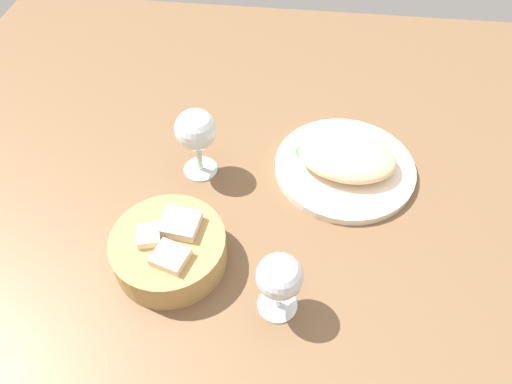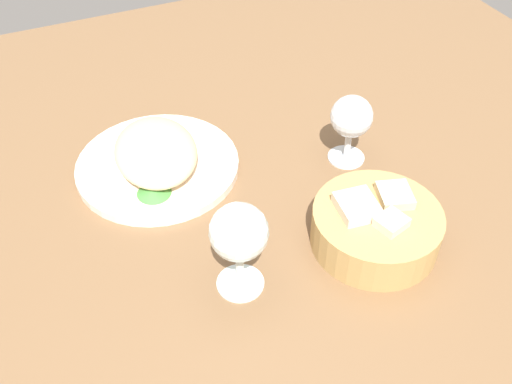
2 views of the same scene
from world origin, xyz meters
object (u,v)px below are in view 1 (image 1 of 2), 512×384
(plate, at_px, (345,168))
(bread_basket, at_px, (170,249))
(wine_glass_near, at_px, (196,132))
(wine_glass_far, at_px, (279,279))

(plate, xyz_separation_m, bread_basket, (0.26, 0.22, 0.02))
(bread_basket, height_order, wine_glass_near, wine_glass_near)
(plate, bearing_deg, wine_glass_far, 71.10)
(bread_basket, height_order, wine_glass_far, wine_glass_far)
(plate, xyz_separation_m, wine_glass_near, (0.26, 0.03, 0.08))
(wine_glass_far, bearing_deg, plate, -108.90)
(bread_basket, distance_m, wine_glass_near, 0.20)
(bread_basket, xyz_separation_m, wine_glass_far, (-0.17, 0.06, 0.04))
(bread_basket, relative_size, wine_glass_near, 1.30)
(wine_glass_near, distance_m, wine_glass_far, 0.30)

